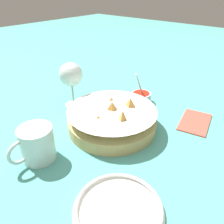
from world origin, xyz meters
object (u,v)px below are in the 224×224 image
(sauce_cup, at_px, (141,97))
(food_basket, at_px, (112,119))
(wine_glass, at_px, (71,76))
(side_plate, at_px, (118,209))
(beer_mug, at_px, (37,145))

(sauce_cup, bearing_deg, food_basket, 8.29)
(wine_glass, bearing_deg, side_plate, 60.03)
(wine_glass, relative_size, beer_mug, 1.32)
(food_basket, distance_m, side_plate, 0.29)
(food_basket, relative_size, sauce_cup, 2.13)
(wine_glass, distance_m, side_plate, 0.48)
(food_basket, xyz_separation_m, beer_mug, (0.22, -0.06, 0.01))
(side_plate, bearing_deg, wine_glass, -119.97)
(food_basket, bearing_deg, beer_mug, -14.03)
(wine_glass, bearing_deg, beer_mug, 31.30)
(sauce_cup, bearing_deg, side_plate, 28.75)
(sauce_cup, relative_size, beer_mug, 1.04)
(wine_glass, bearing_deg, food_basket, 84.38)
(sauce_cup, xyz_separation_m, side_plate, (0.41, 0.23, -0.01))
(food_basket, height_order, wine_glass, wine_glass)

